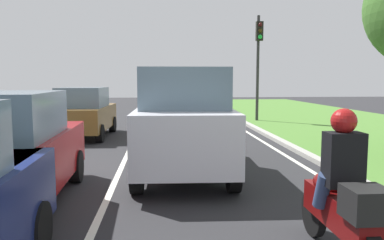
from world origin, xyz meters
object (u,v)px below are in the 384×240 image
(motorcycle, at_px, (342,214))
(traffic_light_near_right, at_px, (259,51))
(car_sedan_left_lane, at_px, (4,152))
(car_hatchback_far, at_px, (85,113))
(car_suv_ahead, at_px, (183,120))
(rider_person, at_px, (342,158))

(motorcycle, relative_size, traffic_light_near_right, 0.37)
(motorcycle, bearing_deg, traffic_light_near_right, 79.54)
(car_sedan_left_lane, xyz_separation_m, car_hatchback_far, (-0.25, 7.57, -0.04))
(car_suv_ahead, distance_m, motorcycle, 4.57)
(car_suv_ahead, relative_size, car_sedan_left_lane, 1.05)
(car_suv_ahead, xyz_separation_m, car_hatchback_far, (-3.20, 5.47, -0.28))
(motorcycle, distance_m, traffic_light_near_right, 14.65)
(motorcycle, distance_m, rider_person, 0.62)
(rider_person, bearing_deg, car_sedan_left_lane, 154.90)
(car_suv_ahead, bearing_deg, car_sedan_left_lane, -142.62)
(car_sedan_left_lane, bearing_deg, motorcycle, -28.20)
(car_suv_ahead, xyz_separation_m, car_sedan_left_lane, (-2.95, -2.10, -0.25))
(car_hatchback_far, distance_m, rider_person, 10.78)
(car_hatchback_far, xyz_separation_m, traffic_light_near_right, (7.41, 4.37, 2.53))
(rider_person, bearing_deg, car_hatchback_far, 116.27)
(car_hatchback_far, distance_m, motorcycle, 10.83)
(rider_person, relative_size, traffic_light_near_right, 0.23)
(car_hatchback_far, relative_size, motorcycle, 1.98)
(car_sedan_left_lane, xyz_separation_m, rider_person, (4.46, -2.12, 0.27))
(car_suv_ahead, distance_m, car_sedan_left_lane, 3.63)
(motorcycle, bearing_deg, car_hatchback_far, 116.15)
(car_suv_ahead, relative_size, traffic_light_near_right, 0.89)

